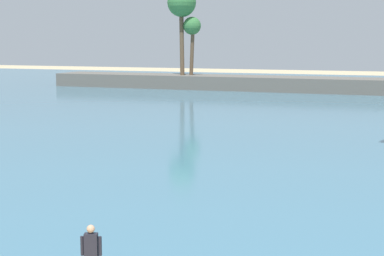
% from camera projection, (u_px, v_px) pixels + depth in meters
% --- Properties ---
extents(sea, '(220.00, 103.54, 0.06)m').
position_uv_depth(sea, '(366.00, 103.00, 63.94)').
color(sea, teal).
rests_on(sea, ground).
extents(person_at_waterline, '(0.53, 0.30, 1.67)m').
position_uv_depth(person_at_waterline, '(91.00, 254.00, 16.19)').
color(person_at_waterline, '#23232D').
rests_on(person_at_waterline, ground).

